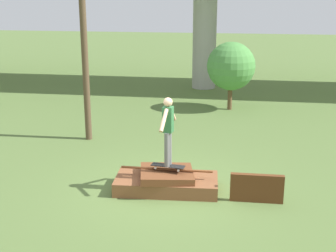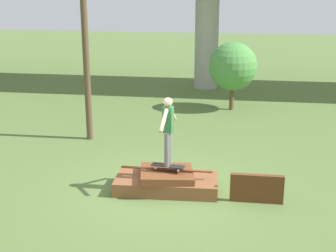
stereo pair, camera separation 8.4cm
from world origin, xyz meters
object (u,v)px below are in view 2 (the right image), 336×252
(utility_pole, at_px, (85,34))
(skateboard, at_px, (168,166))
(tree_behind_left, at_px, (233,66))
(skater, at_px, (168,127))

(utility_pole, bearing_deg, skateboard, -49.23)
(skateboard, height_order, tree_behind_left, tree_behind_left)
(skater, relative_size, utility_pole, 0.26)
(utility_pole, height_order, tree_behind_left, utility_pole)
(skater, xyz_separation_m, utility_pole, (-3.06, 3.55, 1.70))
(skateboard, relative_size, utility_pole, 0.13)
(skateboard, xyz_separation_m, utility_pole, (-3.06, 3.55, 2.65))
(skateboard, distance_m, utility_pole, 5.38)
(skater, relative_size, tree_behind_left, 0.61)
(utility_pole, xyz_separation_m, tree_behind_left, (4.34, 4.44, -1.57))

